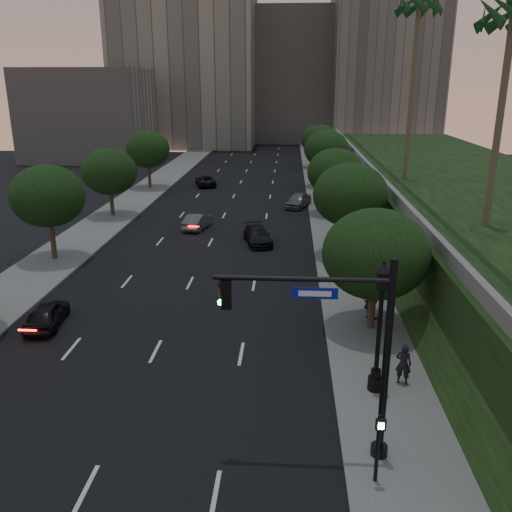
# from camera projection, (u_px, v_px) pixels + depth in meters

# --- Properties ---
(ground) EXTENTS (160.00, 160.00, 0.00)m
(ground) POSITION_uv_depth(u_px,v_px,m) (124.00, 414.00, 20.40)
(ground) COLOR black
(ground) RESTS_ON ground
(road_surface) EXTENTS (16.00, 140.00, 0.02)m
(road_surface) POSITION_uv_depth(u_px,v_px,m) (221.00, 221.00, 48.91)
(road_surface) COLOR black
(road_surface) RESTS_ON ground
(sidewalk_right) EXTENTS (4.50, 140.00, 0.15)m
(sidewalk_right) POSITION_uv_depth(u_px,v_px,m) (335.00, 222.00, 48.28)
(sidewalk_right) COLOR slate
(sidewalk_right) RESTS_ON ground
(sidewalk_left) EXTENTS (4.50, 140.00, 0.15)m
(sidewalk_left) POSITION_uv_depth(u_px,v_px,m) (110.00, 218.00, 49.49)
(sidewalk_left) COLOR slate
(sidewalk_left) RESTS_ON ground
(embankment) EXTENTS (18.00, 90.00, 4.00)m
(embankment) POSITION_uv_depth(u_px,v_px,m) (480.00, 207.00, 45.10)
(embankment) COLOR black
(embankment) RESTS_ON ground
(parapet_wall) EXTENTS (0.35, 90.00, 0.70)m
(parapet_wall) POSITION_uv_depth(u_px,v_px,m) (379.00, 178.00, 44.88)
(parapet_wall) COLOR slate
(parapet_wall) RESTS_ON embankment
(office_block_left) EXTENTS (26.00, 20.00, 32.00)m
(office_block_left) POSITION_uv_depth(u_px,v_px,m) (187.00, 60.00, 103.75)
(office_block_left) COLOR gray
(office_block_left) RESTS_ON ground
(office_block_mid) EXTENTS (22.00, 18.00, 26.00)m
(office_block_mid) POSITION_uv_depth(u_px,v_px,m) (291.00, 77.00, 112.99)
(office_block_mid) COLOR #A4A096
(office_block_mid) RESTS_ON ground
(office_block_right) EXTENTS (20.00, 22.00, 36.00)m
(office_block_right) POSITION_uv_depth(u_px,v_px,m) (385.00, 49.00, 104.70)
(office_block_right) COLOR gray
(office_block_right) RESTS_ON ground
(office_block_filler) EXTENTS (18.00, 16.00, 14.00)m
(office_block_filler) POSITION_uv_depth(u_px,v_px,m) (89.00, 115.00, 86.30)
(office_block_filler) COLOR #A4A096
(office_block_filler) RESTS_ON ground
(tree_right_a) EXTENTS (5.20, 5.20, 6.24)m
(tree_right_a) POSITION_uv_depth(u_px,v_px,m) (376.00, 254.00, 26.17)
(tree_right_a) COLOR #38281C
(tree_right_a) RESTS_ON ground
(tree_right_b) EXTENTS (5.20, 5.20, 6.74)m
(tree_right_b) POSITION_uv_depth(u_px,v_px,m) (350.00, 195.00, 37.42)
(tree_right_b) COLOR #38281C
(tree_right_b) RESTS_ON ground
(tree_right_c) EXTENTS (5.20, 5.20, 6.24)m
(tree_right_c) POSITION_uv_depth(u_px,v_px,m) (335.00, 172.00, 49.92)
(tree_right_c) COLOR #38281C
(tree_right_c) RESTS_ON ground
(tree_right_d) EXTENTS (5.20, 5.20, 6.74)m
(tree_right_d) POSITION_uv_depth(u_px,v_px,m) (326.00, 149.00, 63.07)
(tree_right_d) COLOR #38281C
(tree_right_d) RESTS_ON ground
(tree_right_e) EXTENTS (5.20, 5.20, 6.24)m
(tree_right_e) POSITION_uv_depth(u_px,v_px,m) (320.00, 140.00, 77.48)
(tree_right_e) COLOR #38281C
(tree_right_e) RESTS_ON ground
(tree_left_b) EXTENTS (5.00, 5.00, 6.71)m
(tree_left_b) POSITION_uv_depth(u_px,v_px,m) (48.00, 196.00, 36.71)
(tree_left_b) COLOR #38281C
(tree_left_b) RESTS_ON ground
(tree_left_c) EXTENTS (5.00, 5.00, 6.34)m
(tree_left_c) POSITION_uv_depth(u_px,v_px,m) (109.00, 171.00, 49.18)
(tree_left_c) COLOR #38281C
(tree_left_c) RESTS_ON ground
(tree_left_d) EXTENTS (5.00, 5.00, 6.71)m
(tree_left_d) POSITION_uv_depth(u_px,v_px,m) (148.00, 149.00, 62.37)
(tree_left_d) COLOR #38281C
(tree_left_d) RESTS_ON ground
(palm_far) EXTENTS (3.20, 3.20, 15.50)m
(palm_far) POSITION_uv_depth(u_px,v_px,m) (419.00, 6.00, 42.57)
(palm_far) COLOR #4C4233
(palm_far) RESTS_ON embankment
(traffic_signal_mast) EXTENTS (5.68, 0.56, 7.00)m
(traffic_signal_mast) POSITION_uv_depth(u_px,v_px,m) (351.00, 359.00, 16.97)
(traffic_signal_mast) COLOR black
(traffic_signal_mast) RESTS_ON ground
(street_lamp) EXTENTS (0.64, 0.64, 5.62)m
(street_lamp) POSITION_uv_depth(u_px,v_px,m) (379.00, 333.00, 21.03)
(street_lamp) COLOR black
(street_lamp) RESTS_ON ground
(pedestrian_signal) EXTENTS (0.30, 0.33, 2.50)m
(pedestrian_signal) POSITION_uv_depth(u_px,v_px,m) (378.00, 443.00, 16.32)
(pedestrian_signal) COLOR black
(pedestrian_signal) RESTS_ON ground
(sedan_near_left) EXTENTS (2.00, 4.00, 1.31)m
(sedan_near_left) POSITION_uv_depth(u_px,v_px,m) (47.00, 314.00, 27.64)
(sedan_near_left) COLOR black
(sedan_near_left) RESTS_ON ground
(sedan_mid_left) EXTENTS (2.18, 4.25, 1.34)m
(sedan_mid_left) POSITION_uv_depth(u_px,v_px,m) (198.00, 221.00, 46.06)
(sedan_mid_left) COLOR #525459
(sedan_mid_left) RESTS_ON ground
(sedan_far_left) EXTENTS (3.29, 4.99, 1.28)m
(sedan_far_left) POSITION_uv_depth(u_px,v_px,m) (206.00, 181.00, 65.17)
(sedan_far_left) COLOR black
(sedan_far_left) RESTS_ON ground
(sedan_near_right) EXTENTS (2.80, 4.72, 1.28)m
(sedan_near_right) POSITION_uv_depth(u_px,v_px,m) (258.00, 236.00, 41.83)
(sedan_near_right) COLOR black
(sedan_near_right) RESTS_ON ground
(sedan_far_right) EXTENTS (3.05, 4.57, 1.44)m
(sedan_far_right) POSITION_uv_depth(u_px,v_px,m) (298.00, 200.00, 53.96)
(sedan_far_right) COLOR slate
(sedan_far_right) RESTS_ON ground
(pedestrian_a) EXTENTS (0.74, 0.61, 1.76)m
(pedestrian_a) POSITION_uv_depth(u_px,v_px,m) (403.00, 364.00, 21.99)
(pedestrian_a) COLOR black
(pedestrian_a) RESTS_ON sidewalk_right
(pedestrian_b) EXTENTS (0.97, 0.88, 1.63)m
(pedestrian_b) POSITION_uv_depth(u_px,v_px,m) (371.00, 303.00, 28.21)
(pedestrian_b) COLOR black
(pedestrian_b) RESTS_ON sidewalk_right
(pedestrian_c) EXTENTS (1.07, 0.60, 1.72)m
(pedestrian_c) POSITION_uv_depth(u_px,v_px,m) (369.00, 294.00, 29.36)
(pedestrian_c) COLOR black
(pedestrian_c) RESTS_ON sidewalk_right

